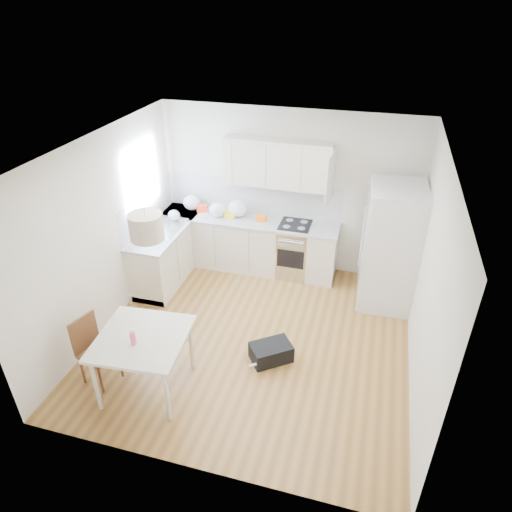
{
  "coord_description": "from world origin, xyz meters",
  "views": [
    {
      "loc": [
        1.36,
        -4.72,
        4.26
      ],
      "look_at": [
        -0.07,
        0.4,
        1.09
      ],
      "focal_mm": 32.0,
      "sensor_mm": 36.0,
      "label": 1
    }
  ],
  "objects_px": {
    "dining_table": "(143,343)",
    "gym_bag": "(271,352)",
    "refrigerator": "(392,247)",
    "dining_chair": "(98,352)"
  },
  "relations": [
    {
      "from": "refrigerator",
      "to": "gym_bag",
      "type": "height_order",
      "value": "refrigerator"
    },
    {
      "from": "refrigerator",
      "to": "gym_bag",
      "type": "relative_size",
      "value": 3.62
    },
    {
      "from": "dining_table",
      "to": "dining_chair",
      "type": "height_order",
      "value": "dining_chair"
    },
    {
      "from": "gym_bag",
      "to": "dining_table",
      "type": "bearing_deg",
      "value": 176.87
    },
    {
      "from": "dining_table",
      "to": "refrigerator",
      "type": "bearing_deg",
      "value": 39.97
    },
    {
      "from": "refrigerator",
      "to": "dining_table",
      "type": "height_order",
      "value": "refrigerator"
    },
    {
      "from": "dining_table",
      "to": "gym_bag",
      "type": "bearing_deg",
      "value": 28.69
    },
    {
      "from": "refrigerator",
      "to": "dining_chair",
      "type": "xyz_separation_m",
      "value": [
        -3.3,
        -2.7,
        -0.49
      ]
    },
    {
      "from": "dining_chair",
      "to": "gym_bag",
      "type": "distance_m",
      "value": 2.16
    },
    {
      "from": "dining_chair",
      "to": "refrigerator",
      "type": "bearing_deg",
      "value": 55.24
    }
  ]
}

